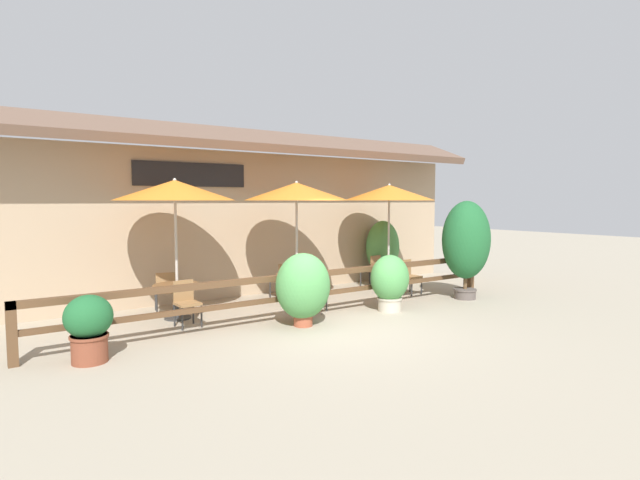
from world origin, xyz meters
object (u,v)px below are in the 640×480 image
object	(u,v)px
patio_umbrella_far	(389,193)
chair_near_wallside	(165,289)
potted_plant_corner_fern	(303,287)
patio_umbrella_middle	(297,192)
dining_table_middle	(297,280)
potted_plant_small_flowering	(89,326)
dining_table_near	(177,291)
potted_plant_entrance_palm	(390,281)
chair_far_wallside	(372,269)
chair_near_streetside	(186,301)
chair_middle_wallside	(282,278)
potted_plant_broad_leaf	(466,241)
dining_table_far	(388,269)
chair_middle_streetside	(313,288)
patio_umbrella_near	(175,190)
chair_far_streetside	(409,275)
potted_plant_tall_tropical	(383,248)

from	to	relation	value
patio_umbrella_far	chair_near_wallside	bearing A→B (deg)	172.16
potted_plant_corner_fern	patio_umbrella_middle	bearing A→B (deg)	60.91
dining_table_middle	potted_plant_small_flowering	distance (m)	5.08
dining_table_near	potted_plant_entrance_palm	xyz separation A→B (m)	(4.01, -1.97, 0.10)
chair_far_wallside	potted_plant_small_flowering	distance (m)	8.20
chair_near_streetside	chair_near_wallside	size ratio (longest dim) A/B	1.00
chair_middle_wallside	chair_far_wallside	size ratio (longest dim) A/B	1.00
potted_plant_broad_leaf	chair_middle_wallside	bearing A→B (deg)	144.63
dining_table_far	chair_near_wallside	bearing A→B (deg)	172.16
chair_middle_streetside	patio_umbrella_far	size ratio (longest dim) A/B	0.31
patio_umbrella_near	chair_far_streetside	xyz separation A→B (m)	(5.80, -0.78, -2.11)
potted_plant_corner_fern	potted_plant_tall_tropical	bearing A→B (deg)	32.03
chair_middle_wallside	patio_umbrella_far	world-z (taller)	patio_umbrella_far
dining_table_near	potted_plant_corner_fern	size ratio (longest dim) A/B	0.69
dining_table_near	chair_far_streetside	distance (m)	5.85
dining_table_middle	potted_plant_tall_tropical	size ratio (longest dim) A/B	0.54
patio_umbrella_middle	patio_umbrella_far	world-z (taller)	same
patio_umbrella_far	potted_plant_entrance_palm	bearing A→B (deg)	-132.21
chair_middle_wallside	potted_plant_tall_tropical	world-z (taller)	potted_plant_tall_tropical
dining_table_middle	chair_middle_wallside	world-z (taller)	chair_middle_wallside
patio_umbrella_far	potted_plant_broad_leaf	size ratio (longest dim) A/B	1.19
chair_middle_wallside	potted_plant_entrance_palm	xyz separation A→B (m)	(1.20, -2.53, 0.17)
chair_middle_wallside	potted_plant_tall_tropical	distance (m)	3.72
dining_table_near	patio_umbrella_middle	distance (m)	3.43
chair_middle_wallside	chair_far_wallside	xyz separation A→B (m)	(2.95, 0.07, 0.00)
chair_middle_wallside	potted_plant_entrance_palm	size ratio (longest dim) A/B	0.71
chair_near_wallside	patio_umbrella_middle	xyz separation A→B (m)	(2.77, -0.90, 2.11)
chair_far_wallside	chair_far_streetside	bearing A→B (deg)	83.10
chair_near_streetside	dining_table_middle	world-z (taller)	chair_near_streetside
patio_umbrella_far	potted_plant_broad_leaf	bearing A→B (deg)	-69.41
potted_plant_small_flowering	chair_far_wallside	bearing A→B (deg)	18.38
dining_table_far	potted_plant_broad_leaf	world-z (taller)	potted_plant_broad_leaf
dining_table_far	potted_plant_small_flowering	distance (m)	7.96
chair_near_wallside	chair_far_streetside	size ratio (longest dim) A/B	1.00
chair_middle_streetside	potted_plant_broad_leaf	distance (m)	4.02
chair_far_streetside	potted_plant_broad_leaf	world-z (taller)	potted_plant_broad_leaf
potted_plant_broad_leaf	potted_plant_tall_tropical	bearing A→B (deg)	89.63
chair_middle_streetside	potted_plant_entrance_palm	bearing A→B (deg)	-34.55
chair_middle_streetside	potted_plant_entrance_palm	distance (m)	1.68
patio_umbrella_middle	chair_far_streetside	size ratio (longest dim) A/B	3.25
potted_plant_small_flowering	chair_far_streetside	bearing A→B (deg)	8.55
patio_umbrella_near	chair_far_wallside	distance (m)	6.17
dining_table_middle	chair_middle_wallside	size ratio (longest dim) A/B	1.11
patio_umbrella_middle	potted_plant_entrance_palm	world-z (taller)	patio_umbrella_middle
patio_umbrella_near	chair_near_wallside	bearing A→B (deg)	91.01
patio_umbrella_near	potted_plant_small_flowering	distance (m)	3.47
patio_umbrella_far	potted_plant_broad_leaf	distance (m)	2.40
patio_umbrella_near	potted_plant_corner_fern	bearing A→B (deg)	-47.99
chair_middle_streetside	potted_plant_entrance_palm	size ratio (longest dim) A/B	0.71
patio_umbrella_middle	chair_middle_wallside	bearing A→B (deg)	85.38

